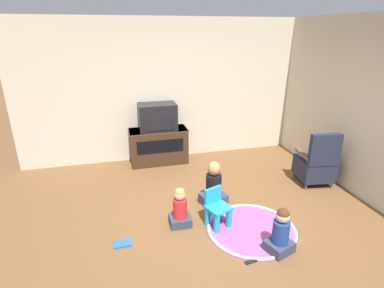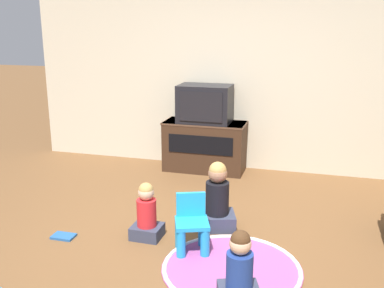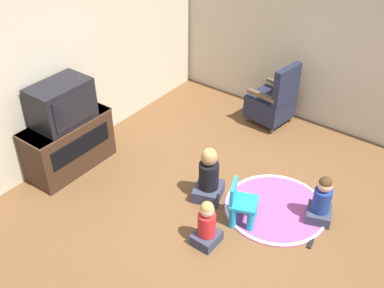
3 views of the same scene
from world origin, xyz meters
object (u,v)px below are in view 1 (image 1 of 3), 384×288
(child_watching_left, at_px, (214,186))
(remote_control, at_px, (251,262))
(child_watching_right, at_px, (180,209))
(child_watching_center, at_px, (281,233))
(black_armchair, at_px, (316,164))
(yellow_kid_chair, at_px, (217,211))
(tv_cabinet, at_px, (159,145))
(book, at_px, (123,243))
(television, at_px, (158,117))

(child_watching_left, relative_size, remote_control, 4.53)
(child_watching_right, bearing_deg, remote_control, -54.10)
(child_watching_center, xyz_separation_m, remote_control, (-0.41, -0.10, -0.25))
(child_watching_right, bearing_deg, black_armchair, 14.01)
(black_armchair, distance_m, yellow_kid_chair, 2.14)
(tv_cabinet, height_order, book, tv_cabinet)
(black_armchair, xyz_separation_m, yellow_kid_chair, (-2.01, -0.72, -0.14))
(yellow_kid_chair, height_order, remote_control, yellow_kid_chair)
(television, distance_m, book, 2.67)
(child_watching_left, relative_size, book, 3.19)
(black_armchair, relative_size, child_watching_right, 1.73)
(television, relative_size, child_watching_right, 1.26)
(child_watching_right, bearing_deg, book, -163.20)
(television, height_order, book, television)
(television, relative_size, black_armchair, 0.73)
(book, bearing_deg, yellow_kid_chair, 3.64)
(television, xyz_separation_m, child_watching_left, (0.57, -1.74, -0.65))
(book, height_order, remote_control, book)
(black_armchair, distance_m, remote_control, 2.41)
(tv_cabinet, relative_size, remote_control, 7.32)
(television, bearing_deg, yellow_kid_chair, -78.55)
(yellow_kid_chair, bearing_deg, child_watching_center, -71.60)
(child_watching_center, xyz_separation_m, book, (-1.83, 0.58, -0.25))
(child_watching_center, distance_m, child_watching_right, 1.32)
(television, distance_m, child_watching_left, 1.94)
(tv_cabinet, height_order, child_watching_center, tv_cabinet)
(child_watching_center, bearing_deg, child_watching_left, 91.03)
(tv_cabinet, relative_size, book, 5.15)
(black_armchair, bearing_deg, television, -24.08)
(tv_cabinet, relative_size, television, 1.59)
(book, bearing_deg, child_watching_left, 23.55)
(television, xyz_separation_m, book, (-0.81, -2.36, -0.94))
(yellow_kid_chair, bearing_deg, book, 163.37)
(television, height_order, remote_control, television)
(child_watching_left, height_order, child_watching_center, child_watching_left)
(tv_cabinet, height_order, black_armchair, black_armchair)
(remote_control, bearing_deg, child_watching_center, 5.32)
(yellow_kid_chair, bearing_deg, remote_control, -99.98)
(child_watching_left, xyz_separation_m, child_watching_right, (-0.60, -0.40, -0.06))
(tv_cabinet, relative_size, child_watching_left, 1.62)
(book, bearing_deg, child_watching_right, 15.42)
(television, xyz_separation_m, child_watching_right, (-0.03, -2.14, -0.71))
(child_watching_right, xyz_separation_m, book, (-0.78, -0.22, -0.23))
(yellow_kid_chair, xyz_separation_m, child_watching_right, (-0.49, 0.13, 0.02))
(child_watching_center, distance_m, book, 1.93)
(tv_cabinet, bearing_deg, remote_control, -78.74)
(book, bearing_deg, television, 70.41)
(child_watching_right, bearing_deg, child_watching_center, -37.04)
(black_armchair, bearing_deg, child_watching_left, 13.73)
(television, bearing_deg, child_watching_right, -90.79)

